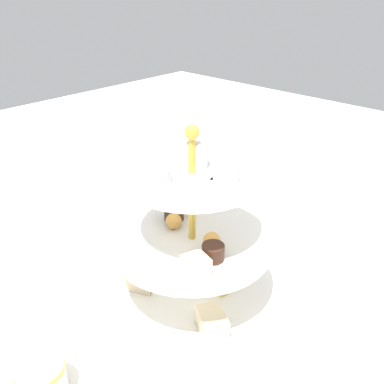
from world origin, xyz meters
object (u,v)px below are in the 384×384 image
(tiered_serving_stand, at_px, (192,252))
(teacup_with_saucer, at_px, (42,382))
(water_glass_tall_right, at_px, (140,199))
(butter_knife_left, at_px, (314,238))
(butter_knife_right, at_px, (11,294))

(tiered_serving_stand, relative_size, teacup_with_saucer, 3.15)
(water_glass_tall_right, distance_m, teacup_with_saucer, 0.39)
(water_glass_tall_right, bearing_deg, teacup_with_saucer, -147.86)
(butter_knife_left, bearing_deg, water_glass_tall_right, 36.85)
(tiered_serving_stand, distance_m, water_glass_tall_right, 0.23)
(water_glass_tall_right, bearing_deg, butter_knife_left, -54.84)
(butter_knife_right, bearing_deg, teacup_with_saucer, 32.63)
(tiered_serving_stand, xyz_separation_m, butter_knife_right, (-0.19, 0.21, -0.08))
(tiered_serving_stand, height_order, butter_knife_right, tiered_serving_stand)
(teacup_with_saucer, bearing_deg, butter_knife_left, -7.30)
(water_glass_tall_right, relative_size, teacup_with_saucer, 1.33)
(butter_knife_right, bearing_deg, water_glass_tall_right, 139.46)
(teacup_with_saucer, distance_m, butter_knife_right, 0.21)
(teacup_with_saucer, distance_m, butter_knife_left, 0.53)
(tiered_serving_stand, xyz_separation_m, butter_knife_left, (0.28, -0.06, -0.08))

